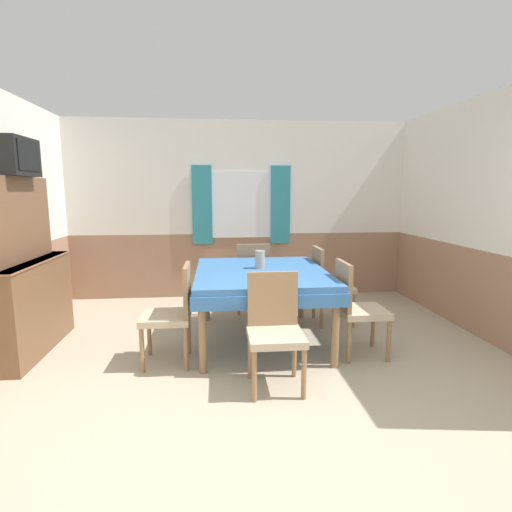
{
  "coord_description": "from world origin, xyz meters",
  "views": [
    {
      "loc": [
        -0.35,
        -2.33,
        1.58
      ],
      "look_at": [
        0.05,
        1.74,
        0.92
      ],
      "focal_mm": 28.0,
      "sensor_mm": 36.0,
      "label": 1
    }
  ],
  "objects_px": {
    "sideboard": "(20,281)",
    "chair_head_window": "(252,275)",
    "chair_head_near": "(275,326)",
    "chair_right_far": "(328,283)",
    "chair_right_near": "(356,305)",
    "vase": "(260,260)",
    "chair_left_near": "(173,311)",
    "tv": "(13,157)",
    "dining_table": "(261,280)"
  },
  "relations": [
    {
      "from": "chair_head_window",
      "to": "chair_left_near",
      "type": "relative_size",
      "value": 1.0
    },
    {
      "from": "dining_table",
      "to": "chair_head_window",
      "type": "relative_size",
      "value": 1.79
    },
    {
      "from": "chair_right_far",
      "to": "vase",
      "type": "xyz_separation_m",
      "value": [
        -0.86,
        -0.38,
        0.36
      ]
    },
    {
      "from": "chair_head_near",
      "to": "vase",
      "type": "bearing_deg",
      "value": -90.0
    },
    {
      "from": "chair_head_near",
      "to": "chair_head_window",
      "type": "height_order",
      "value": "same"
    },
    {
      "from": "chair_head_window",
      "to": "vase",
      "type": "xyz_separation_m",
      "value": [
        0.0,
        -0.91,
        0.36
      ]
    },
    {
      "from": "dining_table",
      "to": "chair_right_near",
      "type": "xyz_separation_m",
      "value": [
        0.86,
        -0.48,
        -0.16
      ]
    },
    {
      "from": "chair_head_near",
      "to": "tv",
      "type": "xyz_separation_m",
      "value": [
        -2.32,
        0.94,
        1.4
      ]
    },
    {
      "from": "chair_head_window",
      "to": "chair_right_near",
      "type": "height_order",
      "value": "same"
    },
    {
      "from": "sideboard",
      "to": "vase",
      "type": "distance_m",
      "value": 2.38
    },
    {
      "from": "chair_right_far",
      "to": "sideboard",
      "type": "xyz_separation_m",
      "value": [
        -3.23,
        -0.55,
        0.22
      ]
    },
    {
      "from": "chair_head_near",
      "to": "sideboard",
      "type": "distance_m",
      "value": 2.56
    },
    {
      "from": "dining_table",
      "to": "chair_right_far",
      "type": "xyz_separation_m",
      "value": [
        0.86,
        0.48,
        -0.16
      ]
    },
    {
      "from": "chair_head_near",
      "to": "chair_right_far",
      "type": "relative_size",
      "value": 1.0
    },
    {
      "from": "chair_right_far",
      "to": "tv",
      "type": "bearing_deg",
      "value": -80.18
    },
    {
      "from": "chair_head_window",
      "to": "chair_left_near",
      "type": "distance_m",
      "value": 1.72
    },
    {
      "from": "chair_left_near",
      "to": "dining_table",
      "type": "bearing_deg",
      "value": -60.71
    },
    {
      "from": "dining_table",
      "to": "chair_left_near",
      "type": "xyz_separation_m",
      "value": [
        -0.86,
        -0.48,
        -0.16
      ]
    },
    {
      "from": "chair_right_near",
      "to": "chair_right_far",
      "type": "height_order",
      "value": "same"
    },
    {
      "from": "chair_head_near",
      "to": "tv",
      "type": "distance_m",
      "value": 2.87
    },
    {
      "from": "chair_left_near",
      "to": "chair_head_near",
      "type": "bearing_deg",
      "value": -121.15
    },
    {
      "from": "tv",
      "to": "sideboard",
      "type": "bearing_deg",
      "value": 175.85
    },
    {
      "from": "dining_table",
      "to": "chair_head_near",
      "type": "distance_m",
      "value": 1.02
    },
    {
      "from": "sideboard",
      "to": "tv",
      "type": "xyz_separation_m",
      "value": [
        0.04,
        -0.0,
        1.18
      ]
    },
    {
      "from": "sideboard",
      "to": "vase",
      "type": "xyz_separation_m",
      "value": [
        2.37,
        0.16,
        0.14
      ]
    },
    {
      "from": "chair_head_near",
      "to": "chair_right_far",
      "type": "distance_m",
      "value": 1.72
    },
    {
      "from": "dining_table",
      "to": "chair_head_window",
      "type": "bearing_deg",
      "value": 90.0
    },
    {
      "from": "chair_head_window",
      "to": "chair_right_far",
      "type": "distance_m",
      "value": 1.01
    },
    {
      "from": "sideboard",
      "to": "chair_right_near",
      "type": "bearing_deg",
      "value": -7.39
    },
    {
      "from": "chair_head_near",
      "to": "vase",
      "type": "xyz_separation_m",
      "value": [
        0.0,
        1.1,
        0.36
      ]
    },
    {
      "from": "chair_right_far",
      "to": "sideboard",
      "type": "height_order",
      "value": "sideboard"
    },
    {
      "from": "sideboard",
      "to": "vase",
      "type": "height_order",
      "value": "sideboard"
    },
    {
      "from": "chair_head_near",
      "to": "chair_left_near",
      "type": "bearing_deg",
      "value": -31.15
    },
    {
      "from": "chair_right_near",
      "to": "tv",
      "type": "bearing_deg",
      "value": -97.44
    },
    {
      "from": "dining_table",
      "to": "chair_head_window",
      "type": "height_order",
      "value": "chair_head_window"
    },
    {
      "from": "chair_right_near",
      "to": "vase",
      "type": "distance_m",
      "value": 1.1
    },
    {
      "from": "sideboard",
      "to": "chair_head_window",
      "type": "bearing_deg",
      "value": 24.31
    },
    {
      "from": "vase",
      "to": "chair_head_window",
      "type": "bearing_deg",
      "value": 90.0
    },
    {
      "from": "chair_right_near",
      "to": "chair_head_near",
      "type": "bearing_deg",
      "value": -58.85
    },
    {
      "from": "chair_head_near",
      "to": "chair_left_near",
      "type": "xyz_separation_m",
      "value": [
        -0.86,
        0.52,
        0.0
      ]
    },
    {
      "from": "chair_left_near",
      "to": "tv",
      "type": "xyz_separation_m",
      "value": [
        -1.46,
        0.42,
        1.4
      ]
    },
    {
      "from": "dining_table",
      "to": "vase",
      "type": "relative_size",
      "value": 8.71
    },
    {
      "from": "chair_right_near",
      "to": "vase",
      "type": "relative_size",
      "value": 4.85
    },
    {
      "from": "chair_right_near",
      "to": "chair_left_near",
      "type": "relative_size",
      "value": 1.0
    },
    {
      "from": "sideboard",
      "to": "tv",
      "type": "relative_size",
      "value": 3.23
    },
    {
      "from": "chair_right_far",
      "to": "vase",
      "type": "relative_size",
      "value": 4.85
    },
    {
      "from": "chair_head_near",
      "to": "vase",
      "type": "height_order",
      "value": "vase"
    },
    {
      "from": "chair_right_near",
      "to": "chair_right_far",
      "type": "bearing_deg",
      "value": -180.0
    },
    {
      "from": "tv",
      "to": "vase",
      "type": "relative_size",
      "value": 2.79
    },
    {
      "from": "chair_head_window",
      "to": "vase",
      "type": "bearing_deg",
      "value": -90.0
    }
  ]
}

